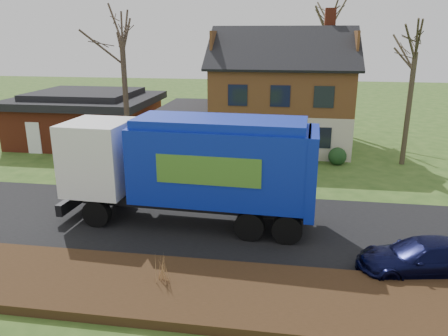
# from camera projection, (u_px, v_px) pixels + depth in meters

# --- Properties ---
(ground) EXTENTS (120.00, 120.00, 0.00)m
(ground) POSITION_uv_depth(u_px,v_px,m) (221.00, 224.00, 18.27)
(ground) COLOR #2C4B19
(ground) RESTS_ON ground
(road) EXTENTS (80.00, 7.00, 0.02)m
(road) POSITION_uv_depth(u_px,v_px,m) (221.00, 224.00, 18.27)
(road) COLOR black
(road) RESTS_ON ground
(mulch_verge) EXTENTS (80.00, 3.50, 0.30)m
(mulch_verge) POSITION_uv_depth(u_px,v_px,m) (193.00, 291.00, 13.22)
(mulch_verge) COLOR black
(mulch_verge) RESTS_ON ground
(main_house) EXTENTS (12.95, 8.95, 9.26)m
(main_house) POSITION_uv_depth(u_px,v_px,m) (274.00, 88.00, 30.00)
(main_house) COLOR beige
(main_house) RESTS_ON ground
(ranch_house) EXTENTS (9.80, 8.20, 3.70)m
(ranch_house) POSITION_uv_depth(u_px,v_px,m) (87.00, 117.00, 31.77)
(ranch_house) COLOR maroon
(ranch_house) RESTS_ON ground
(garbage_truck) EXTENTS (10.59, 3.29, 4.49)m
(garbage_truck) POSITION_uv_depth(u_px,v_px,m) (193.00, 164.00, 17.66)
(garbage_truck) COLOR black
(garbage_truck) RESTS_ON ground
(silver_sedan) EXTENTS (5.39, 3.40, 1.68)m
(silver_sedan) POSITION_uv_depth(u_px,v_px,m) (124.00, 169.00, 22.93)
(silver_sedan) COLOR #AAABB2
(silver_sedan) RESTS_ON ground
(navy_wagon) EXTENTS (4.49, 2.48, 1.23)m
(navy_wagon) POSITION_uv_depth(u_px,v_px,m) (422.00, 258.00, 14.24)
(navy_wagon) COLOR black
(navy_wagon) RESTS_ON ground
(tree_front_west) EXTENTS (3.47, 3.47, 10.32)m
(tree_front_west) POSITION_uv_depth(u_px,v_px,m) (120.00, 17.00, 24.03)
(tree_front_west) COLOR #3D2F24
(tree_front_west) RESTS_ON ground
(tree_front_east) EXTENTS (3.41, 3.41, 9.48)m
(tree_front_east) POSITION_uv_depth(u_px,v_px,m) (418.00, 32.00, 24.41)
(tree_front_east) COLOR #443A28
(tree_front_east) RESTS_ON ground
(tree_back) EXTENTS (3.77, 3.77, 11.92)m
(tree_back) POSITION_uv_depth(u_px,v_px,m) (329.00, 3.00, 33.98)
(tree_back) COLOR #453B29
(tree_back) RESTS_ON ground
(grass_clump_mid) EXTENTS (0.31, 0.26, 0.87)m
(grass_clump_mid) POSITION_uv_depth(u_px,v_px,m) (162.00, 269.00, 13.35)
(grass_clump_mid) COLOR #A67849
(grass_clump_mid) RESTS_ON mulch_verge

